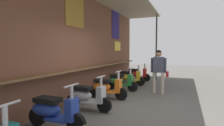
{
  "coord_description": "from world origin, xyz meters",
  "views": [
    {
      "loc": [
        -4.95,
        -1.47,
        1.62
      ],
      "look_at": [
        2.1,
        1.43,
        1.13
      ],
      "focal_mm": 29.14,
      "sensor_mm": 36.0,
      "label": 1
    }
  ],
  "objects_px": {
    "scooter_yellow": "(129,77)",
    "shopper_with_handbag": "(159,67)",
    "scooter_blue": "(52,110)",
    "scooter_red": "(136,74)",
    "scooter_orange": "(105,87)",
    "scooter_green": "(120,81)",
    "scooter_silver": "(86,96)"
  },
  "relations": [
    {
      "from": "scooter_orange",
      "to": "shopper_with_handbag",
      "type": "height_order",
      "value": "shopper_with_handbag"
    },
    {
      "from": "scooter_silver",
      "to": "scooter_yellow",
      "type": "xyz_separation_m",
      "value": [
        3.99,
        -0.0,
        0.0
      ]
    },
    {
      "from": "shopper_with_handbag",
      "to": "scooter_blue",
      "type": "bearing_deg",
      "value": 150.41
    },
    {
      "from": "scooter_orange",
      "to": "scooter_green",
      "type": "xyz_separation_m",
      "value": [
        1.41,
        -0.0,
        0.0
      ]
    },
    {
      "from": "scooter_silver",
      "to": "scooter_orange",
      "type": "xyz_separation_m",
      "value": [
        1.32,
        0.0,
        0.0
      ]
    },
    {
      "from": "scooter_blue",
      "to": "scooter_red",
      "type": "height_order",
      "value": "same"
    },
    {
      "from": "scooter_green",
      "to": "scooter_orange",
      "type": "bearing_deg",
      "value": -85.53
    },
    {
      "from": "scooter_blue",
      "to": "scooter_orange",
      "type": "bearing_deg",
      "value": 90.2
    },
    {
      "from": "scooter_orange",
      "to": "shopper_with_handbag",
      "type": "relative_size",
      "value": 0.84
    },
    {
      "from": "scooter_orange",
      "to": "scooter_green",
      "type": "distance_m",
      "value": 1.41
    },
    {
      "from": "scooter_red",
      "to": "shopper_with_handbag",
      "type": "distance_m",
      "value": 3.19
    },
    {
      "from": "scooter_yellow",
      "to": "shopper_with_handbag",
      "type": "relative_size",
      "value": 0.84
    },
    {
      "from": "scooter_orange",
      "to": "scooter_yellow",
      "type": "height_order",
      "value": "same"
    },
    {
      "from": "scooter_green",
      "to": "scooter_yellow",
      "type": "height_order",
      "value": "same"
    },
    {
      "from": "scooter_orange",
      "to": "scooter_red",
      "type": "relative_size",
      "value": 1.0
    },
    {
      "from": "scooter_orange",
      "to": "scooter_red",
      "type": "xyz_separation_m",
      "value": [
        4.06,
        -0.0,
        0.0
      ]
    },
    {
      "from": "scooter_orange",
      "to": "scooter_yellow",
      "type": "relative_size",
      "value": 1.0
    },
    {
      "from": "scooter_blue",
      "to": "scooter_silver",
      "type": "bearing_deg",
      "value": 90.19
    },
    {
      "from": "scooter_orange",
      "to": "scooter_red",
      "type": "bearing_deg",
      "value": 91.66
    },
    {
      "from": "scooter_blue",
      "to": "scooter_green",
      "type": "xyz_separation_m",
      "value": [
        4.07,
        -0.0,
        0.0
      ]
    },
    {
      "from": "shopper_with_handbag",
      "to": "scooter_orange",
      "type": "bearing_deg",
      "value": 122.52
    },
    {
      "from": "scooter_blue",
      "to": "scooter_green",
      "type": "distance_m",
      "value": 4.07
    },
    {
      "from": "scooter_orange",
      "to": "scooter_silver",
      "type": "bearing_deg",
      "value": -88.34
    },
    {
      "from": "scooter_blue",
      "to": "scooter_red",
      "type": "xyz_separation_m",
      "value": [
        6.72,
        -0.0,
        0.0
      ]
    },
    {
      "from": "scooter_orange",
      "to": "scooter_yellow",
      "type": "xyz_separation_m",
      "value": [
        2.67,
        -0.0,
        0.0
      ]
    },
    {
      "from": "scooter_blue",
      "to": "scooter_yellow",
      "type": "xyz_separation_m",
      "value": [
        5.33,
        -0.0,
        0.0
      ]
    },
    {
      "from": "scooter_silver",
      "to": "scooter_yellow",
      "type": "height_order",
      "value": "same"
    },
    {
      "from": "scooter_blue",
      "to": "scooter_red",
      "type": "distance_m",
      "value": 6.72
    },
    {
      "from": "scooter_silver",
      "to": "scooter_green",
      "type": "height_order",
      "value": "same"
    },
    {
      "from": "scooter_yellow",
      "to": "scooter_red",
      "type": "distance_m",
      "value": 1.38
    },
    {
      "from": "scooter_orange",
      "to": "scooter_blue",
      "type": "bearing_deg",
      "value": -88.34
    },
    {
      "from": "scooter_silver",
      "to": "scooter_green",
      "type": "xyz_separation_m",
      "value": [
        2.73,
        -0.0,
        0.0
      ]
    }
  ]
}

